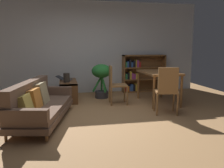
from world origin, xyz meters
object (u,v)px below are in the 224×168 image
object	(u,v)px
open_laptop	(65,79)
dining_chair_near	(167,88)
fabric_couch	(39,104)
dining_chair_far	(115,83)
dining_table	(159,75)
desk_speaker	(67,78)
potted_floor_plant	(101,76)
media_console	(68,91)
bookshelf	(140,73)

from	to	relation	value
open_laptop	dining_chair_near	xyz separation A→B (m)	(2.02, -1.98, 0.02)
fabric_couch	dining_chair_far	world-z (taller)	dining_chair_far
fabric_couch	dining_chair_far	bearing A→B (deg)	32.11
dining_chair_far	dining_table	bearing A→B (deg)	-4.11
desk_speaker	potted_floor_plant	size ratio (longest dim) A/B	0.25
desk_speaker	dining_table	xyz separation A→B (m)	(2.21, -0.55, 0.08)
fabric_couch	dining_table	size ratio (longest dim) A/B	1.77
media_console	dining_chair_far	distance (m)	1.33
fabric_couch	media_console	distance (m)	1.84
fabric_couch	open_laptop	size ratio (longest dim) A/B	4.65
media_console	open_laptop	size ratio (longest dim) A/B	2.50
dining_table	dining_chair_near	distance (m)	1.03
desk_speaker	dining_table	world-z (taller)	dining_table
dining_chair_far	media_console	bearing A→B (deg)	147.98
dining_table	bookshelf	size ratio (longest dim) A/B	0.91
media_console	desk_speaker	size ratio (longest dim) A/B	5.06
media_console	dining_chair_near	bearing A→B (deg)	-42.11
desk_speaker	dining_chair_far	bearing A→B (deg)	-22.50
fabric_couch	media_console	bearing A→B (deg)	71.68
bookshelf	potted_floor_plant	bearing A→B (deg)	-151.98
open_laptop	bookshelf	size ratio (longest dim) A/B	0.35
desk_speaker	bookshelf	bearing A→B (deg)	23.57
desk_speaker	dining_chair_far	size ratio (longest dim) A/B	0.24
fabric_couch	potted_floor_plant	bearing A→B (deg)	50.91
open_laptop	dining_table	size ratio (longest dim) A/B	0.38
desk_speaker	bookshelf	xyz separation A→B (m)	(2.26, 0.99, -0.06)
bookshelf	open_laptop	bearing A→B (deg)	-166.54
dining_table	bookshelf	bearing A→B (deg)	88.27
media_console	potted_floor_plant	bearing A→B (deg)	3.89
potted_floor_plant	bookshelf	world-z (taller)	bookshelf
bookshelf	media_console	bearing A→B (deg)	-160.88
media_console	bookshelf	xyz separation A→B (m)	(2.22, 0.77, 0.31)
media_console	bookshelf	bearing A→B (deg)	19.12
desk_speaker	bookshelf	distance (m)	2.47
dining_chair_near	dining_table	bearing A→B (deg)	77.08
open_laptop	bookshelf	world-z (taller)	bookshelf
potted_floor_plant	bookshelf	xyz separation A→B (m)	(1.33, 0.71, -0.05)
dining_chair_far	bookshelf	size ratio (longest dim) A/B	0.70
fabric_couch	desk_speaker	bearing A→B (deg)	70.59
media_console	fabric_couch	bearing A→B (deg)	-108.32
media_console	potted_floor_plant	distance (m)	0.96
fabric_couch	desk_speaker	xyz separation A→B (m)	(0.54, 1.53, 0.27)
potted_floor_plant	bookshelf	size ratio (longest dim) A/B	0.69
potted_floor_plant	media_console	bearing A→B (deg)	-176.11
fabric_couch	dining_chair_far	distance (m)	1.99
fabric_couch	bookshelf	xyz separation A→B (m)	(2.80, 2.51, 0.21)
potted_floor_plant	bookshelf	distance (m)	1.51
potted_floor_plant	dining_table	bearing A→B (deg)	-32.69
desk_speaker	open_laptop	bearing A→B (deg)	94.87
dining_chair_near	dining_chair_far	world-z (taller)	dining_chair_near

